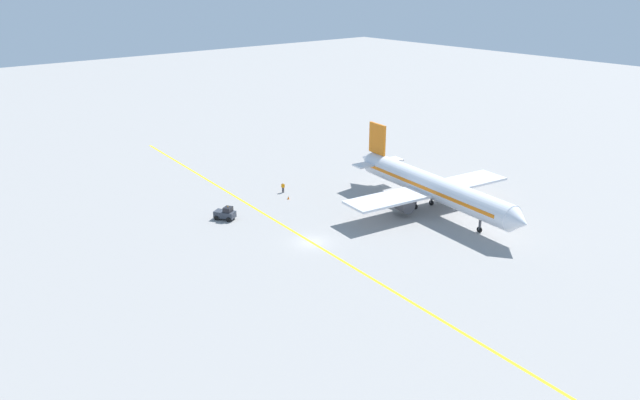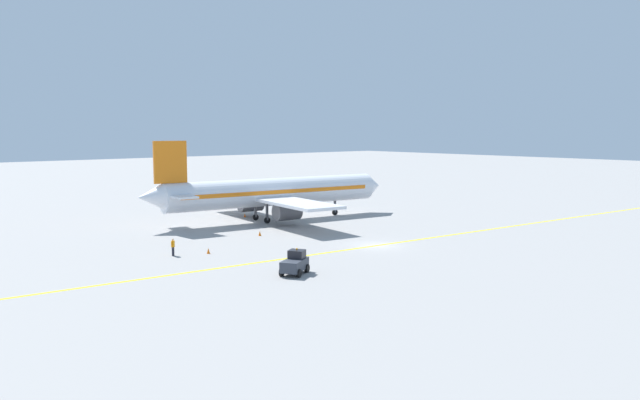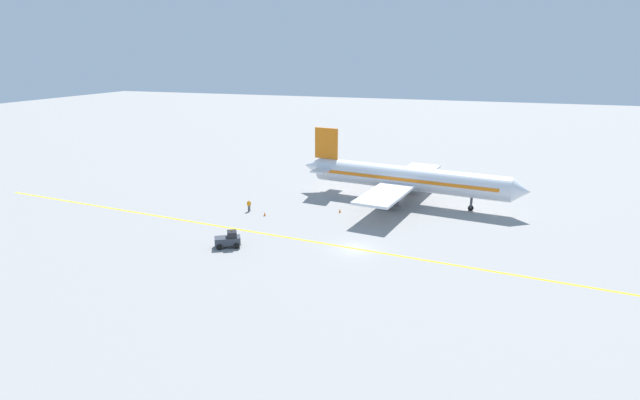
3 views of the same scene
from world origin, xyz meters
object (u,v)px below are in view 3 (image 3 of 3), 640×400
airplane_at_gate (406,179)px  baggage_tug_dark (228,240)px  ground_crew_worker (249,205)px  traffic_cone_mid_apron (265,214)px  traffic_cone_by_wingtip (405,191)px  traffic_cone_near_nose (340,211)px

airplane_at_gate → baggage_tug_dark: bearing=-32.8°
ground_crew_worker → airplane_at_gate: bearing=120.6°
traffic_cone_mid_apron → traffic_cone_by_wingtip: same height
airplane_at_gate → traffic_cone_near_nose: bearing=-43.1°
baggage_tug_dark → traffic_cone_by_wingtip: (-30.80, 15.76, -0.63)m
traffic_cone_near_nose → airplane_at_gate: bearing=136.9°
ground_crew_worker → traffic_cone_by_wingtip: size_ratio=3.05×
traffic_cone_mid_apron → airplane_at_gate: bearing=127.5°
ground_crew_worker → traffic_cone_mid_apron: (1.26, 3.09, -0.63)m
baggage_tug_dark → traffic_cone_near_nose: (-17.18, 8.61, -0.63)m
traffic_cone_near_nose → traffic_cone_by_wingtip: (-13.62, 7.15, 0.00)m
traffic_cone_near_nose → traffic_cone_mid_apron: size_ratio=1.00×
airplane_at_gate → ground_crew_worker: 24.14m
traffic_cone_mid_apron → traffic_cone_by_wingtip: size_ratio=1.00×
ground_crew_worker → traffic_cone_mid_apron: bearing=67.8°
traffic_cone_near_nose → traffic_cone_by_wingtip: 15.38m
airplane_at_gate → traffic_cone_near_nose: size_ratio=64.57×
baggage_tug_dark → ground_crew_worker: bearing=-163.0°
airplane_at_gate → traffic_cone_near_nose: airplane_at_gate is taller
traffic_cone_near_nose → traffic_cone_mid_apron: same height
traffic_cone_mid_apron → baggage_tug_dark: bearing=4.8°
airplane_at_gate → traffic_cone_by_wingtip: airplane_at_gate is taller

